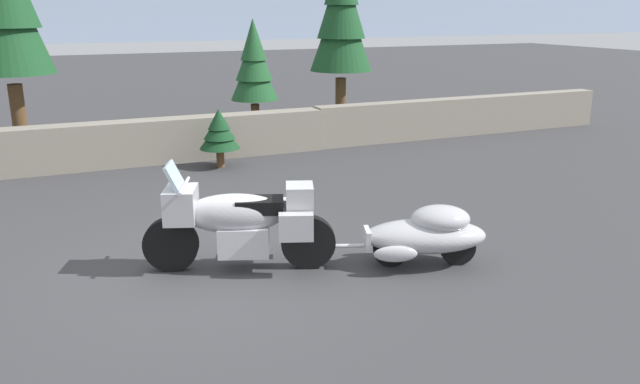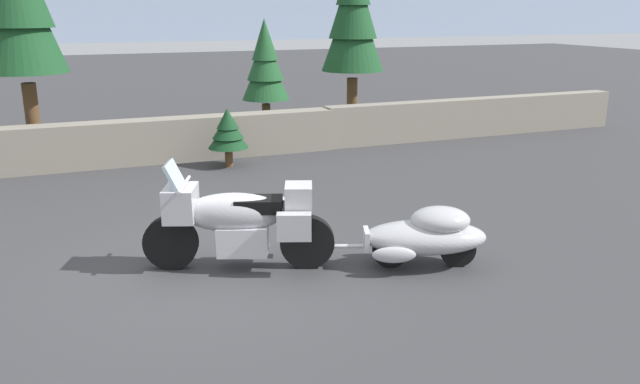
# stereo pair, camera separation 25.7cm
# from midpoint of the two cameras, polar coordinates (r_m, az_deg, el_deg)

# --- Properties ---
(ground_plane) EXTENTS (80.00, 80.00, 0.00)m
(ground_plane) POSITION_cam_midpoint_polar(r_m,az_deg,el_deg) (7.82, -11.03, -7.08)
(ground_plane) COLOR #38383A
(stone_guard_wall) EXTENTS (24.00, 0.58, 0.93)m
(stone_guard_wall) POSITION_cam_midpoint_polar(r_m,az_deg,el_deg) (13.35, -16.66, 4.24)
(stone_guard_wall) COLOR gray
(stone_guard_wall) RESTS_ON ground
(touring_motorcycle) EXTENTS (2.21, 1.21, 1.33)m
(touring_motorcycle) POSITION_cam_midpoint_polar(r_m,az_deg,el_deg) (7.63, -8.30, -2.55)
(touring_motorcycle) COLOR black
(touring_motorcycle) RESTS_ON ground
(car_shaped_trailer) EXTENTS (2.19, 1.18, 0.76)m
(car_shaped_trailer) POSITION_cam_midpoint_polar(r_m,az_deg,el_deg) (7.82, 8.59, -3.72)
(car_shaped_trailer) COLOR black
(car_shaped_trailer) RESTS_ON ground
(pine_tree_secondary) EXTENTS (1.15, 1.15, 2.84)m
(pine_tree_secondary) POSITION_cam_midpoint_polar(r_m,az_deg,el_deg) (15.50, -6.46, 11.38)
(pine_tree_secondary) COLOR brown
(pine_tree_secondary) RESTS_ON ground
(pine_tree_far_right) EXTENTS (1.54, 1.54, 4.76)m
(pine_tree_far_right) POSITION_cam_midpoint_polar(r_m,az_deg,el_deg) (16.08, 1.46, 15.93)
(pine_tree_far_right) COLOR brown
(pine_tree_far_right) RESTS_ON ground
(pine_sapling_near) EXTENTS (0.80, 0.80, 1.17)m
(pine_sapling_near) POSITION_cam_midpoint_polar(r_m,az_deg,el_deg) (12.69, -9.64, 5.43)
(pine_sapling_near) COLOR brown
(pine_sapling_near) RESTS_ON ground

